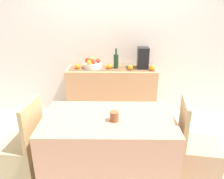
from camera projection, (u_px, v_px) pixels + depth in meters
name	position (u px, v px, depth m)	size (l,w,h in m)	color
ground_plane	(114.00, 153.00, 2.84)	(6.40, 6.40, 0.02)	beige
room_wall_rear	(114.00, 30.00, 3.44)	(6.40, 0.06, 2.70)	silver
sideboard_console	(111.00, 94.00, 3.54)	(1.34, 0.42, 0.83)	tan
table_runner	(111.00, 68.00, 3.39)	(1.26, 0.32, 0.01)	brown
fruit_bowl	(92.00, 66.00, 3.38)	(0.27, 0.27, 0.07)	white
apple_upper	(88.00, 60.00, 3.37)	(0.08, 0.08, 0.08)	red
apple_rear	(93.00, 61.00, 3.33)	(0.07, 0.07, 0.07)	#BC3A25
apple_front	(98.00, 61.00, 3.37)	(0.07, 0.07, 0.07)	#AF331F
apple_left	(92.00, 59.00, 3.42)	(0.08, 0.08, 0.08)	gold
apple_right	(89.00, 62.00, 3.28)	(0.07, 0.07, 0.07)	gold
wine_bottle	(116.00, 61.00, 3.35)	(0.07, 0.07, 0.30)	#1B3821
coffee_maker	(143.00, 58.00, 3.33)	(0.16, 0.18, 0.32)	black
orange_loose_end	(152.00, 68.00, 3.26)	(0.08, 0.08, 0.08)	orange
orange_loose_far	(77.00, 67.00, 3.34)	(0.08, 0.08, 0.08)	orange
orange_loose_mid	(109.00, 67.00, 3.34)	(0.07, 0.07, 0.07)	orange
orange_loose_near_bowl	(130.00, 68.00, 3.29)	(0.07, 0.07, 0.07)	orange
dining_table	(108.00, 150.00, 2.29)	(1.26, 0.72, 0.74)	tan
coffee_cup	(114.00, 116.00, 2.07)	(0.08, 0.08, 0.10)	brown
chair_near_window	(22.00, 157.00, 2.33)	(0.44, 0.44, 0.90)	tan
chair_by_corner	(195.00, 158.00, 2.32)	(0.46, 0.46, 0.90)	tan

